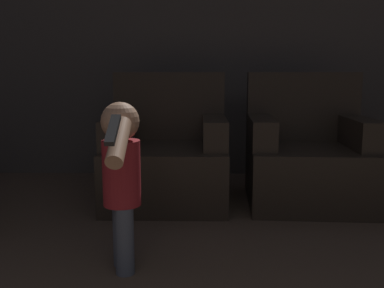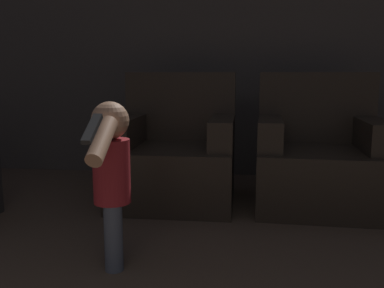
% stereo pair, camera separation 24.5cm
% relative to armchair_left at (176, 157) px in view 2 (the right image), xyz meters
% --- Properties ---
extents(wall_back, '(8.40, 0.05, 2.60)m').
position_rel_armchair_left_xyz_m(wall_back, '(0.37, 0.87, 0.98)').
color(wall_back, '#423D38').
rests_on(wall_back, ground_plane).
extents(armchair_left, '(0.83, 0.81, 0.92)m').
position_rel_armchair_left_xyz_m(armchair_left, '(0.00, 0.00, 0.00)').
color(armchair_left, black).
rests_on(armchair_left, ground_plane).
extents(armchair_right, '(0.87, 0.84, 0.92)m').
position_rel_armchair_left_xyz_m(armchair_right, '(1.00, -0.00, 0.00)').
color(armchair_right, black).
rests_on(armchair_right, ground_plane).
extents(person_toddler, '(0.17, 0.54, 0.78)m').
position_rel_armchair_left_xyz_m(person_toddler, '(-0.12, -1.13, 0.14)').
color(person_toddler, '#474C56').
rests_on(person_toddler, ground_plane).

